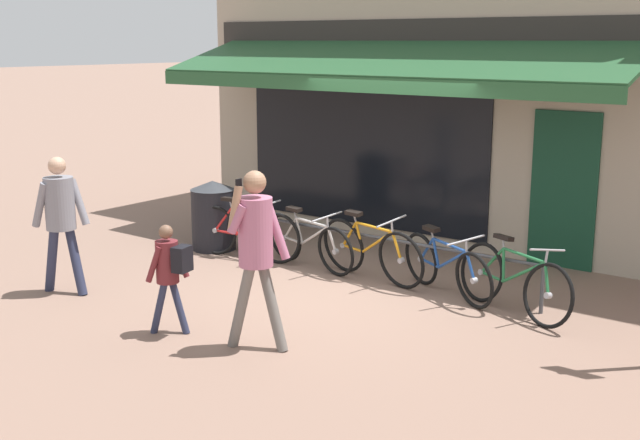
% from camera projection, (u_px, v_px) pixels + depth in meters
% --- Properties ---
extents(ground_plane, '(160.00, 160.00, 0.00)m').
position_uv_depth(ground_plane, '(334.00, 291.00, 9.82)').
color(ground_plane, '#846656').
extents(shop_front, '(7.88, 4.60, 5.92)m').
position_uv_depth(shop_front, '(461.00, 43.00, 12.77)').
color(shop_front, tan).
rests_on(shop_front, ground_plane).
extents(bike_rack_rail, '(4.60, 0.04, 0.57)m').
position_uv_depth(bike_rack_rail, '(374.00, 242.00, 10.22)').
color(bike_rack_rail, '#47494F').
rests_on(bike_rack_rail, ground_plane).
extents(bicycle_red, '(1.72, 0.52, 0.85)m').
position_uv_depth(bicycle_red, '(246.00, 232.00, 11.16)').
color(bicycle_red, black).
rests_on(bicycle_red, ground_plane).
extents(bicycle_silver, '(1.69, 0.60, 0.83)m').
position_uv_depth(bicycle_silver, '(309.00, 242.00, 10.71)').
color(bicycle_silver, black).
rests_on(bicycle_silver, ground_plane).
extents(bicycle_orange, '(1.75, 0.62, 0.90)m').
position_uv_depth(bicycle_orange, '(371.00, 250.00, 10.16)').
color(bicycle_orange, black).
rests_on(bicycle_orange, ground_plane).
extents(bicycle_blue, '(1.60, 0.88, 0.83)m').
position_uv_depth(bicycle_blue, '(446.00, 267.00, 9.54)').
color(bicycle_blue, black).
rests_on(bicycle_blue, ground_plane).
extents(bicycle_green, '(1.67, 0.79, 0.87)m').
position_uv_depth(bicycle_green, '(513.00, 281.00, 8.94)').
color(bicycle_green, black).
rests_on(bicycle_green, ground_plane).
extents(pedestrian_adult, '(0.60, 0.57, 1.81)m').
position_uv_depth(pedestrian_adult, '(256.00, 240.00, 7.73)').
color(pedestrian_adult, slate).
rests_on(pedestrian_adult, ground_plane).
extents(pedestrian_child, '(0.46, 0.43, 1.17)m').
position_uv_depth(pedestrian_child, '(170.00, 266.00, 8.22)').
color(pedestrian_child, '#282D47').
rests_on(pedestrian_child, ground_plane).
extents(pedestrian_second_adult, '(0.60, 0.51, 1.68)m').
position_uv_depth(pedestrian_second_adult, '(60.00, 211.00, 9.51)').
color(pedestrian_second_adult, '#282D47').
rests_on(pedestrian_second_adult, ground_plane).
extents(litter_bin, '(0.65, 0.65, 1.02)m').
position_uv_depth(litter_bin, '(213.00, 215.00, 11.67)').
color(litter_bin, black).
rests_on(litter_bin, ground_plane).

